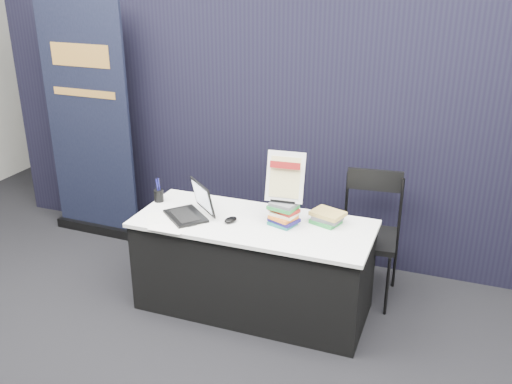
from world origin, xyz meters
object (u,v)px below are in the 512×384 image
object	(u,v)px
laptop	(188,208)
book_stack_short	(327,218)
pullup_banner	(90,136)
info_sign	(285,178)
book_stack_tall	(283,214)
stacking_chair	(368,231)
display_table	(253,266)

from	to	relation	value
laptop	book_stack_short	xyz separation A→B (m)	(1.04, 0.23, -0.02)
pullup_banner	info_sign	bearing A→B (deg)	-15.35
laptop	book_stack_short	size ratio (longest dim) A/B	1.81
book_stack_tall	info_sign	size ratio (longest dim) A/B	0.59
book_stack_short	stacking_chair	size ratio (longest dim) A/B	0.25
display_table	laptop	distance (m)	0.67
book_stack_tall	info_sign	bearing A→B (deg)	90.00
info_sign	stacking_chair	size ratio (longest dim) A/B	0.37
info_sign	book_stack_short	bearing A→B (deg)	15.04
book_stack_tall	book_stack_short	world-z (taller)	book_stack_tall
laptop	book_stack_tall	size ratio (longest dim) A/B	2.07
display_table	pullup_banner	size ratio (longest dim) A/B	0.78
book_stack_short	stacking_chair	xyz separation A→B (m)	(0.25, 0.36, -0.23)
stacking_chair	book_stack_tall	bearing A→B (deg)	-143.57
laptop	info_sign	distance (m)	0.81
info_sign	pullup_banner	xyz separation A→B (m)	(-2.17, 0.66, -0.09)
book_stack_short	info_sign	distance (m)	0.45
book_stack_tall	pullup_banner	bearing A→B (deg)	162.40
book_stack_tall	info_sign	xyz separation A→B (m)	(0.00, 0.03, 0.27)
laptop	display_table	bearing A→B (deg)	47.89
display_table	book_stack_tall	world-z (taller)	book_stack_tall
display_table	book_stack_short	distance (m)	0.69
book_stack_short	info_sign	xyz separation A→B (m)	(-0.30, -0.11, 0.32)
book_stack_short	pullup_banner	size ratio (longest dim) A/B	0.11
stacking_chair	pullup_banner	bearing A→B (deg)	170.36
laptop	pullup_banner	bearing A→B (deg)	-167.38
stacking_chair	info_sign	bearing A→B (deg)	-145.36
stacking_chair	book_stack_short	bearing A→B (deg)	-130.83
display_table	book_stack_short	size ratio (longest dim) A/B	7.03
display_table	info_sign	distance (m)	0.77
laptop	info_sign	size ratio (longest dim) A/B	1.22
book_stack_tall	book_stack_short	bearing A→B (deg)	25.03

